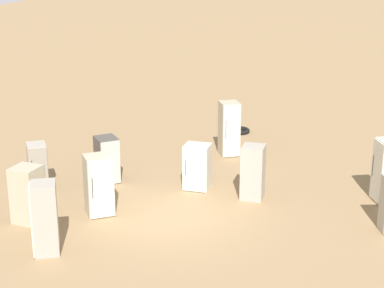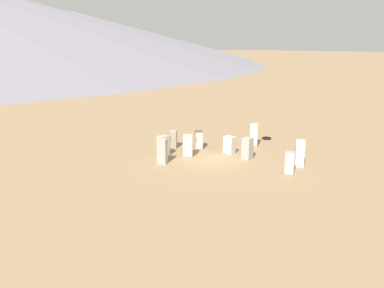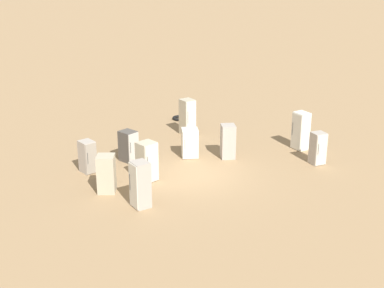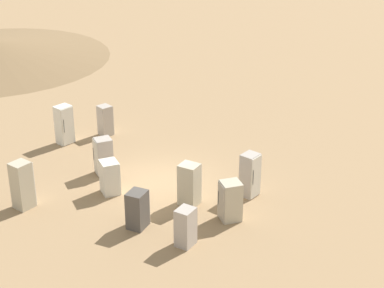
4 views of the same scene
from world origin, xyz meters
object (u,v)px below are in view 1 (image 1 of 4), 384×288
at_px(discarded_fridge_0, 45,218).
at_px(discarded_fridge_1, 99,185).
at_px(discarded_fridge_3, 229,129).
at_px(discarded_fridge_7, 197,167).
at_px(discarded_fridge_5, 28,194).
at_px(scrap_tire, 239,131).
at_px(discarded_fridge_6, 107,160).
at_px(discarded_fridge_4, 38,166).
at_px(discarded_fridge_8, 253,172).

xyz_separation_m(discarded_fridge_0, discarded_fridge_1, (-0.33, 2.52, -0.05)).
distance_m(discarded_fridge_1, discarded_fridge_3, 6.53).
relative_size(discarded_fridge_0, discarded_fridge_7, 1.30).
distance_m(discarded_fridge_5, discarded_fridge_7, 5.24).
xyz_separation_m(discarded_fridge_1, discarded_fridge_7, (1.37, 3.09, -0.16)).
relative_size(discarded_fridge_0, scrap_tire, 2.21).
bearing_deg(discarded_fridge_6, discarded_fridge_7, 142.08).
height_order(discarded_fridge_6, scrap_tire, discarded_fridge_6).
relative_size(discarded_fridge_1, discarded_fridge_7, 1.22).
bearing_deg(discarded_fridge_5, discarded_fridge_7, 48.80).
bearing_deg(discarded_fridge_4, discarded_fridge_3, -170.69).
bearing_deg(discarded_fridge_0, scrap_tire, -38.94).
bearing_deg(scrap_tire, discarded_fridge_4, -107.05).
distance_m(discarded_fridge_0, discarded_fridge_6, 4.98).
bearing_deg(discarded_fridge_6, discarded_fridge_3, -172.57).
xyz_separation_m(discarded_fridge_1, scrap_tire, (-0.22, 9.15, -0.79)).
distance_m(discarded_fridge_1, discarded_fridge_6, 2.57).
distance_m(discarded_fridge_0, discarded_fridge_7, 5.71).
bearing_deg(discarded_fridge_8, scrap_tire, 104.62).
bearing_deg(discarded_fridge_5, discarded_fridge_1, 35.03).
distance_m(discarded_fridge_4, discarded_fridge_5, 2.41).
bearing_deg(scrap_tire, discarded_fridge_7, -75.26).
bearing_deg(discarded_fridge_5, discarded_fridge_8, 36.24).
relative_size(discarded_fridge_3, scrap_tire, 2.32).
bearing_deg(discarded_fridge_7, discarded_fridge_8, 172.09).
relative_size(discarded_fridge_4, discarded_fridge_7, 1.02).
xyz_separation_m(discarded_fridge_1, discarded_fridge_3, (0.70, 6.49, 0.10)).
xyz_separation_m(discarded_fridge_1, discarded_fridge_6, (-1.41, 2.15, -0.14)).
height_order(discarded_fridge_4, discarded_fridge_7, discarded_fridge_4).
distance_m(discarded_fridge_4, discarded_fridge_8, 6.64).
bearing_deg(discarded_fridge_1, discarded_fridge_0, 45.78).
xyz_separation_m(discarded_fridge_5, discarded_fridge_6, (-0.02, 3.51, -0.06)).
bearing_deg(discarded_fridge_1, discarded_fridge_5, -7.27).
height_order(discarded_fridge_1, discarded_fridge_5, discarded_fridge_1).
distance_m(discarded_fridge_3, discarded_fridge_4, 6.94).
relative_size(discarded_fridge_1, scrap_tire, 2.08).
relative_size(discarded_fridge_4, discarded_fridge_5, 0.92).
relative_size(discarded_fridge_1, discarded_fridge_6, 1.19).
bearing_deg(discarded_fridge_4, scrap_tire, -156.85).
xyz_separation_m(discarded_fridge_6, discarded_fridge_8, (4.59, 1.16, 0.09)).
height_order(discarded_fridge_0, discarded_fridge_7, discarded_fridge_0).
xyz_separation_m(discarded_fridge_6, scrap_tire, (1.19, 7.00, -0.65)).
distance_m(discarded_fridge_5, discarded_fridge_6, 3.51).
bearing_deg(discarded_fridge_4, discarded_fridge_1, 119.41).
height_order(discarded_fridge_0, scrap_tire, discarded_fridge_0).
distance_m(discarded_fridge_0, scrap_tire, 11.71).
bearing_deg(discarded_fridge_3, discarded_fridge_1, 40.04).
height_order(discarded_fridge_7, discarded_fridge_8, discarded_fridge_8).
bearing_deg(discarded_fridge_7, discarded_fridge_4, 16.23).
bearing_deg(discarded_fridge_0, discarded_fridge_4, 4.54).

